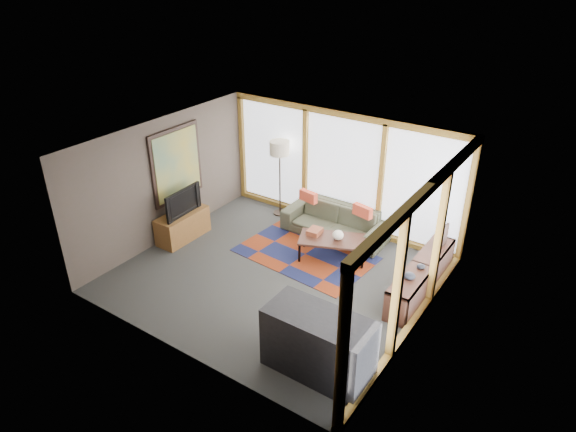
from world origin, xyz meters
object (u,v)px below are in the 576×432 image
Objects in this scene: floor_lamp at (280,178)px; bar_counter at (318,344)px; coffee_table at (332,248)px; tv_console at (183,226)px; television at (180,201)px; bookshelf at (421,277)px; sofa at (335,222)px.

floor_lamp is 1.13× the size of bar_counter.
tv_console is at bearing -160.06° from coffee_table.
bar_counter is at bearing -21.36° from tv_console.
bar_counter is at bearing -114.17° from television.
bookshelf is 2.77m from bar_counter.
bar_counter reaches higher than sofa.
bar_counter is at bearing -64.38° from sofa.
bookshelf is at bearing -81.12° from television.
television is at bearing -168.17° from bookshelf.
television is at bearing -144.16° from sofa.
bookshelf is at bearing -21.73° from sofa.
floor_lamp reaches higher than bar_counter.
bar_counter is at bearing -100.70° from bookshelf.
television is (-2.61, -1.91, 0.55)m from sofa.
television reaches higher than bar_counter.
floor_lamp is at bearing 164.34° from bookshelf.
bookshelf is at bearing 79.56° from bar_counter.
sofa is at bearing 116.59° from coffee_table.
television reaches higher than bookshelf.
floor_lamp is 5.05m from bar_counter.
coffee_table is at bearing -63.78° from sofa.
bar_counter is (-0.51, -2.72, 0.21)m from bookshelf.
bar_counter reaches higher than tv_console.
television is 4.70m from bar_counter.
sofa is 3.23m from tv_console.
television is 0.64× the size of bar_counter.
sofa is at bearing -6.77° from floor_lamp.
sofa is at bearing 158.64° from bookshelf.
tv_console reaches higher than bookshelf.
tv_console is at bearing -144.38° from sofa.
sofa is 1.27× the size of floor_lamp.
tv_console is 0.58m from television.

